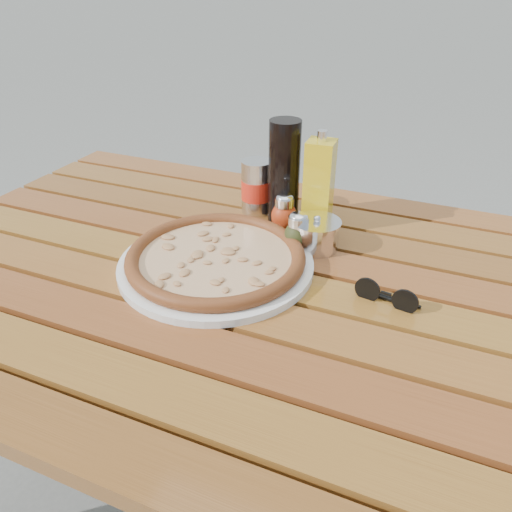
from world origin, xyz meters
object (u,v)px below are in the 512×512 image
at_px(soda_can, 256,187).
at_px(sunglasses, 386,296).
at_px(plate, 216,264).
at_px(pepper_shaker, 284,213).
at_px(parmesan_tin, 316,234).
at_px(olive_oil_cruet, 319,186).
at_px(dark_bottle, 284,173).
at_px(oregano_shaker, 298,232).
at_px(table, 252,309).
at_px(pizza, 216,257).

relative_size(soda_can, sunglasses, 1.08).
bearing_deg(sunglasses, plate, -169.24).
bearing_deg(pepper_shaker, parmesan_tin, -30.82).
distance_m(soda_can, olive_oil_cruet, 0.15).
relative_size(olive_oil_cruet, sunglasses, 1.89).
bearing_deg(pepper_shaker, dark_bottle, 113.29).
xyz_separation_m(pepper_shaker, sunglasses, (0.25, -0.19, -0.02)).
height_order(pepper_shaker, soda_can, soda_can).
relative_size(plate, oregano_shaker, 4.39).
height_order(soda_can, sunglasses, soda_can).
bearing_deg(pepper_shaker, sunglasses, -36.76).
distance_m(plate, olive_oil_cruet, 0.27).
bearing_deg(table, sunglasses, 1.93).
xyz_separation_m(parmesan_tin, sunglasses, (0.16, -0.13, -0.01)).
xyz_separation_m(pizza, pepper_shaker, (0.06, 0.19, 0.02)).
bearing_deg(pizza, olive_oil_cruet, 61.52).
xyz_separation_m(pizza, oregano_shaker, (0.12, 0.12, 0.02)).
height_order(pepper_shaker, dark_bottle, dark_bottle).
height_order(oregano_shaker, parmesan_tin, oregano_shaker).
bearing_deg(sunglasses, parmesan_tin, 149.62).
xyz_separation_m(pepper_shaker, parmesan_tin, (0.09, -0.05, -0.01)).
height_order(dark_bottle, parmesan_tin, dark_bottle).
height_order(oregano_shaker, soda_can, soda_can).
bearing_deg(oregano_shaker, sunglasses, -30.52).
distance_m(pizza, pepper_shaker, 0.20).
relative_size(pizza, sunglasses, 3.68).
relative_size(table, parmesan_tin, 13.82).
relative_size(oregano_shaker, dark_bottle, 0.37).
bearing_deg(plate, parmesan_tin, 44.30).
relative_size(table, pizza, 3.42).
distance_m(table, plate, 0.11).
height_order(table, soda_can, soda_can).
distance_m(plate, pizza, 0.02).
height_order(table, dark_bottle, dark_bottle).
relative_size(plate, olive_oil_cruet, 1.71).
xyz_separation_m(soda_can, parmesan_tin, (0.17, -0.11, -0.03)).
height_order(plate, dark_bottle, dark_bottle).
distance_m(oregano_shaker, parmesan_tin, 0.04).
relative_size(parmesan_tin, sunglasses, 0.91).
height_order(plate, oregano_shaker, oregano_shaker).
bearing_deg(olive_oil_cruet, parmesan_tin, -73.98).
bearing_deg(soda_can, oregano_shaker, -41.94).
bearing_deg(oregano_shaker, soda_can, 138.06).
bearing_deg(oregano_shaker, olive_oil_cruet, 86.45).
bearing_deg(dark_bottle, soda_can, 166.40).
bearing_deg(olive_oil_cruet, plate, -118.48).
relative_size(oregano_shaker, parmesan_tin, 0.81).
bearing_deg(table, parmesan_tin, 62.14).
bearing_deg(table, pizza, -179.56).
relative_size(olive_oil_cruet, parmesan_tin, 2.07).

